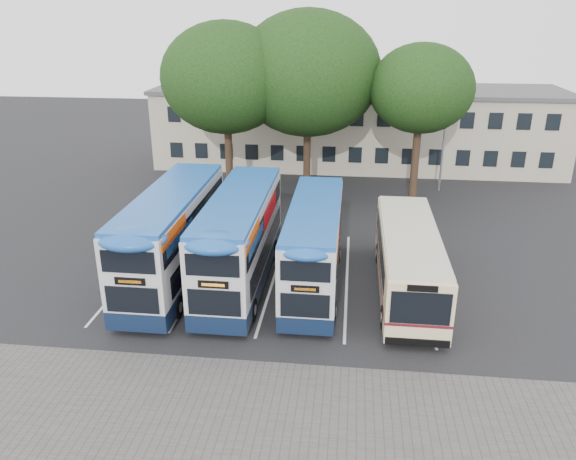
# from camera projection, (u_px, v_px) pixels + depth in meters

# --- Properties ---
(ground) EXTENTS (120.00, 120.00, 0.00)m
(ground) POSITION_uv_depth(u_px,v_px,m) (351.00, 338.00, 22.10)
(ground) COLOR black
(ground) RESTS_ON ground
(paving_strip) EXTENTS (40.00, 6.00, 0.01)m
(paving_strip) POSITION_uv_depth(u_px,v_px,m) (286.00, 420.00, 17.69)
(paving_strip) COLOR #595654
(paving_strip) RESTS_ON ground
(bay_lines) EXTENTS (14.12, 11.00, 0.01)m
(bay_lines) POSITION_uv_depth(u_px,v_px,m) (274.00, 277.00, 27.12)
(bay_lines) COLOR silver
(bay_lines) RESTS_ON ground
(depot_building) EXTENTS (32.40, 8.40, 6.20)m
(depot_building) POSITION_uv_depth(u_px,v_px,m) (356.00, 126.00, 45.87)
(depot_building) COLOR #BAB196
(depot_building) RESTS_ON ground
(lamp_post) EXTENTS (0.25, 1.05, 9.06)m
(lamp_post) POSITION_uv_depth(u_px,v_px,m) (446.00, 119.00, 38.04)
(lamp_post) COLOR gray
(lamp_post) RESTS_ON ground
(tree_left) EXTENTS (8.36, 8.36, 11.49)m
(tree_left) POSITION_uv_depth(u_px,v_px,m) (226.00, 78.00, 36.01)
(tree_left) COLOR black
(tree_left) RESTS_ON ground
(tree_mid) EXTENTS (9.60, 9.60, 12.20)m
(tree_mid) POSITION_uv_depth(u_px,v_px,m) (308.00, 74.00, 36.72)
(tree_mid) COLOR black
(tree_mid) RESTS_ON ground
(tree_right) EXTENTS (6.53, 6.53, 10.23)m
(tree_right) POSITION_uv_depth(u_px,v_px,m) (421.00, 89.00, 34.87)
(tree_right) COLOR black
(tree_right) RESTS_ON ground
(bus_dd_left) EXTENTS (2.54, 10.48, 4.37)m
(bus_dd_left) POSITION_uv_depth(u_px,v_px,m) (173.00, 233.00, 26.00)
(bus_dd_left) COLOR #0F1C37
(bus_dd_left) RESTS_ON ground
(bus_dd_mid) EXTENTS (2.49, 10.28, 4.28)m
(bus_dd_mid) POSITION_uv_depth(u_px,v_px,m) (240.00, 236.00, 25.77)
(bus_dd_mid) COLOR #0F1C37
(bus_dd_mid) RESTS_ON ground
(bus_dd_right) EXTENTS (2.30, 9.49, 3.95)m
(bus_dd_right) POSITION_uv_depth(u_px,v_px,m) (314.00, 243.00, 25.49)
(bus_dd_right) COLOR #0F1C37
(bus_dd_right) RESTS_ON ground
(bus_single) EXTENTS (2.55, 10.04, 2.99)m
(bus_single) POSITION_uv_depth(u_px,v_px,m) (408.00, 256.00, 25.23)
(bus_single) COLOR beige
(bus_single) RESTS_ON ground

